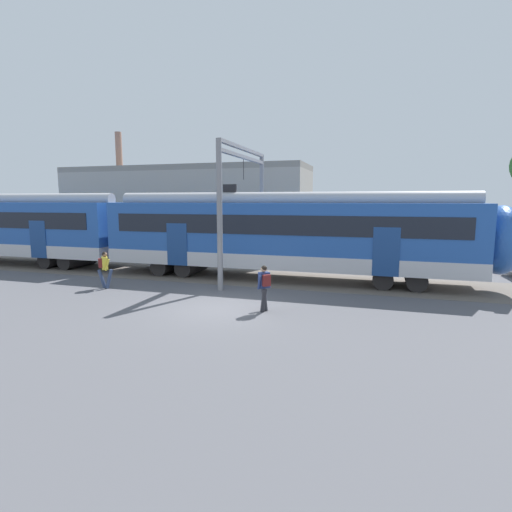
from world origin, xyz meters
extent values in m
plane|color=#515156|center=(0.00, 0.00, 0.00)|extent=(160.00, 160.00, 0.00)
cube|color=#605951|center=(-10.13, 5.99, 0.01)|extent=(80.00, 4.40, 0.01)
cube|color=silver|center=(0.87, 5.99, 1.05)|extent=(18.00, 3.06, 0.70)
cube|color=#2351A3|center=(0.87, 5.99, 2.60)|extent=(18.00, 3.00, 2.40)
cube|color=black|center=(0.87, 4.47, 2.80)|extent=(16.56, 0.03, 0.90)
cube|color=navy|center=(5.82, 4.47, 1.75)|extent=(1.10, 0.04, 2.10)
cube|color=navy|center=(-4.08, 4.47, 1.75)|extent=(1.10, 0.04, 2.10)
cylinder|color=#A4A4A9|center=(0.87, 5.99, 3.98)|extent=(17.64, 0.70, 0.70)
cube|color=black|center=(-1.83, 5.99, 4.53)|extent=(0.70, 0.12, 0.40)
cylinder|color=black|center=(7.15, 5.99, 0.45)|extent=(0.90, 2.40, 0.90)
cylinder|color=black|center=(5.75, 5.99, 0.45)|extent=(0.90, 2.40, 0.90)
cylinder|color=black|center=(-4.01, 5.99, 0.45)|extent=(0.90, 2.40, 0.90)
cylinder|color=black|center=(-5.41, 5.99, 0.45)|extent=(0.90, 2.40, 0.90)
ellipsoid|color=#2351A3|center=(10.42, 5.99, 2.25)|extent=(1.80, 2.85, 2.95)
cube|color=black|center=(10.77, 5.99, 2.85)|extent=(0.40, 2.40, 1.00)
cube|color=navy|center=(-12.78, 4.47, 1.75)|extent=(1.10, 0.04, 2.10)
cylinder|color=black|center=(-11.45, 5.99, 0.45)|extent=(0.90, 2.40, 0.90)
cylinder|color=black|center=(-12.85, 5.99, 0.45)|extent=(0.90, 2.40, 0.90)
cylinder|color=navy|center=(-6.00, 1.65, 0.43)|extent=(0.36, 0.35, 0.87)
cylinder|color=navy|center=(-6.32, 1.58, 0.43)|extent=(0.36, 0.35, 0.87)
cube|color=gold|center=(-6.16, 1.61, 1.14)|extent=(0.42, 0.43, 0.56)
cylinder|color=gold|center=(-6.37, 1.72, 1.09)|extent=(0.24, 0.24, 0.52)
cylinder|color=gold|center=(-5.95, 1.51, 1.09)|extent=(0.24, 0.24, 0.52)
sphere|color=brown|center=(-6.15, 1.63, 1.53)|extent=(0.22, 0.22, 0.22)
sphere|color=black|center=(-6.16, 1.61, 1.56)|extent=(0.20, 0.20, 0.20)
cube|color=maroon|center=(-6.29, 1.49, 1.16)|extent=(0.31, 0.31, 0.40)
cylinder|color=#28282D|center=(1.67, 0.24, 0.43)|extent=(0.35, 0.36, 0.87)
cylinder|color=#28282D|center=(1.73, -0.09, 0.43)|extent=(0.35, 0.36, 0.87)
cube|color=navy|center=(1.70, 0.08, 1.14)|extent=(0.43, 0.42, 0.56)
cylinder|color=navy|center=(1.59, -0.13, 1.09)|extent=(0.23, 0.24, 0.52)
cylinder|color=navy|center=(1.80, 0.29, 1.09)|extent=(0.23, 0.24, 0.52)
sphere|color=tan|center=(1.68, 0.09, 1.53)|extent=(0.22, 0.22, 0.22)
sphere|color=black|center=(1.70, 0.08, 1.56)|extent=(0.20, 0.20, 0.20)
cube|color=maroon|center=(1.82, -0.05, 1.16)|extent=(0.31, 0.31, 0.40)
cylinder|color=gray|center=(-1.08, 2.79, 3.25)|extent=(0.24, 0.24, 6.50)
cylinder|color=gray|center=(-1.08, 9.19, 3.25)|extent=(0.24, 0.24, 6.50)
cube|color=gray|center=(-1.08, 5.99, 6.45)|extent=(0.20, 6.40, 0.16)
cube|color=gray|center=(-1.08, 5.99, 6.05)|extent=(0.20, 6.40, 0.16)
cylinder|color=black|center=(-1.08, 5.99, 5.45)|extent=(0.03, 0.03, 1.00)
cube|color=gray|center=(-8.67, 14.28, 3.00)|extent=(18.64, 5.00, 6.00)
cube|color=gray|center=(-8.67, 14.28, 6.20)|extent=(18.64, 5.00, 0.40)
cylinder|color=#8C6656|center=(-14.27, 14.28, 7.60)|extent=(0.50, 0.50, 3.20)
cylinder|color=brown|center=(-10.96, 17.51, 1.78)|extent=(0.32, 0.32, 3.56)
sphere|color=#2D662D|center=(-10.96, 17.51, 4.79)|extent=(3.50, 3.50, 3.50)
camera|label=1|loc=(5.51, -13.19, 3.93)|focal=28.00mm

